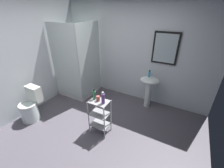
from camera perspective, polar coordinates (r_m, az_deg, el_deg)
ground_plane at (r=3.14m, az=-8.29°, el=-19.43°), size 4.20×4.20×0.02m
wall_back at (r=3.89m, az=7.07°, el=12.22°), size 4.20×0.14×2.50m
wall_left at (r=3.77m, az=-33.24°, el=7.35°), size 0.10×4.20×2.50m
shower_stall at (r=4.27m, az=-12.68°, el=1.82°), size 0.92×0.92×2.00m
pedestal_sink at (r=3.66m, az=14.42°, el=-0.90°), size 0.46×0.37×0.81m
sink_faucet at (r=3.65m, az=15.44°, el=3.77°), size 0.03×0.03×0.10m
toilet at (r=3.76m, az=-29.38°, el=-7.85°), size 0.37×0.49×0.76m
storage_cart at (r=2.90m, az=-4.85°, el=-11.79°), size 0.38×0.28×0.74m
hand_soap_bottle at (r=3.57m, az=14.51°, el=3.85°), size 0.05×0.05×0.17m
conditioner_bottle_purple at (r=2.61m, az=-3.54°, el=-5.71°), size 0.06×0.06×0.24m
body_wash_bottle_green at (r=2.75m, az=-6.98°, el=-4.18°), size 0.06×0.06×0.22m
rinse_cup at (r=2.72m, az=-5.51°, el=-5.67°), size 0.07×0.07×0.10m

